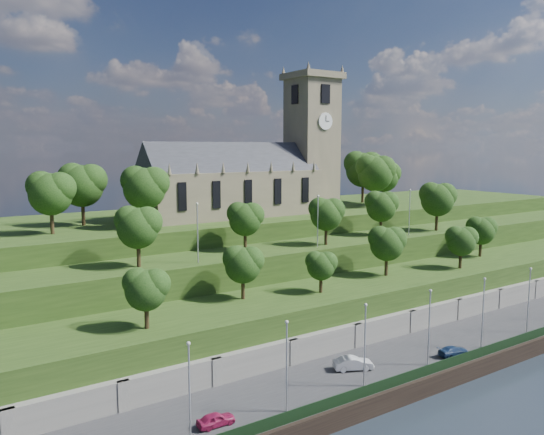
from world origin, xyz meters
TOP-DOWN VIEW (x-y plane):
  - ground at (0.00, 0.00)m, footprint 320.00×320.00m
  - promenade at (0.00, 6.00)m, footprint 160.00×12.00m
  - quay_wall at (0.00, -0.05)m, footprint 160.00×0.50m
  - fence at (0.00, 0.60)m, footprint 160.00×0.10m
  - retaining_wall at (0.00, 11.97)m, footprint 160.00×2.10m
  - embankment_lower at (0.00, 18.00)m, footprint 160.00×12.00m
  - embankment_upper at (0.00, 29.00)m, footprint 160.00×10.00m
  - hilltop at (0.00, 50.00)m, footprint 160.00×32.00m
  - church at (0.79, 45.98)m, footprint 38.60×12.35m
  - trees_lower at (3.26, 18.23)m, footprint 67.59×8.66m
  - trees_upper at (4.65, 28.04)m, footprint 61.90×8.40m
  - trees_hilltop at (5.74, 44.90)m, footprint 73.79×16.98m
  - lamp_posts_promenade at (-2.00, 2.50)m, footprint 60.36×0.36m
  - lamp_posts_upper at (-0.00, 26.00)m, footprint 40.36×0.36m
  - car_left at (-28.86, 3.88)m, footprint 3.62×1.56m
  - car_middle at (-10.15, 6.28)m, footprint 4.79×3.32m
  - car_right at (2.82, 2.68)m, footprint 4.24×2.26m

SIDE VIEW (x-z plane):
  - ground at x=0.00m, z-range 0.00..0.00m
  - promenade at x=0.00m, z-range 0.00..2.00m
  - quay_wall at x=0.00m, z-range 0.00..2.20m
  - retaining_wall at x=0.00m, z-range 0.00..5.00m
  - car_right at x=2.82m, z-range 2.00..3.17m
  - fence at x=0.00m, z-range 2.00..3.20m
  - car_left at x=-28.86m, z-range 2.00..3.22m
  - car_middle at x=-10.15m, z-range 2.00..3.50m
  - embankment_lower at x=0.00m, z-range 0.00..8.00m
  - embankment_upper at x=0.00m, z-range 0.00..12.00m
  - lamp_posts_promenade at x=-2.00m, z-range 2.63..11.71m
  - hilltop at x=0.00m, z-range 0.00..15.00m
  - trees_lower at x=3.26m, z-range 8.92..16.45m
  - lamp_posts_upper at x=0.00m, z-range 12.61..20.64m
  - trees_upper at x=4.65m, z-range 12.97..21.87m
  - trees_hilltop at x=5.74m, z-range 16.21..27.59m
  - church at x=0.79m, z-range 8.72..36.32m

